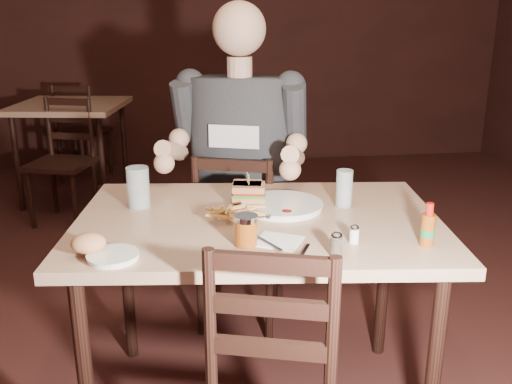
{
  "coord_description": "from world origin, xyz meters",
  "views": [
    {
      "loc": [
        -0.23,
        -2.08,
        1.47
      ],
      "look_at": [
        0.04,
        -0.18,
        0.85
      ],
      "focal_mm": 40.0,
      "sensor_mm": 36.0,
      "label": 1
    }
  ],
  "objects": [
    {
      "name": "hot_sauce",
      "position": [
        0.52,
        -0.54,
        0.84
      ],
      "size": [
        0.05,
        0.05,
        0.14
      ],
      "primitive_type": null,
      "rotation": [
        0.0,
        0.0,
        -0.12
      ],
      "color": "#873C0F",
      "rests_on": "main_table"
    },
    {
      "name": "syrup_dispenser",
      "position": [
        -0.03,
        -0.46,
        0.82
      ],
      "size": [
        0.08,
        0.08,
        0.1
      ],
      "primitive_type": null,
      "rotation": [
        0.0,
        0.0,
        -0.12
      ],
      "color": "#873C0F",
      "rests_on": "main_table"
    },
    {
      "name": "fries_pile",
      "position": [
        -0.04,
        -0.23,
        0.8
      ],
      "size": [
        0.24,
        0.19,
        0.04
      ],
      "primitive_type": null,
      "rotation": [
        0.0,
        0.0,
        -0.12
      ],
      "color": "tan",
      "rests_on": "dinner_plate"
    },
    {
      "name": "dinner_plate",
      "position": [
        0.14,
        -0.14,
        0.78
      ],
      "size": [
        0.32,
        0.32,
        0.02
      ],
      "primitive_type": "cylinder",
      "rotation": [
        0.0,
        0.0,
        -0.12
      ],
      "color": "white",
      "rests_on": "main_table"
    },
    {
      "name": "sandwich_right",
      "position": [
        0.03,
        -0.07,
        0.84
      ],
      "size": [
        0.13,
        0.12,
        0.1
      ],
      "primitive_type": null,
      "rotation": [
        0.0,
        0.0,
        -0.17
      ],
      "color": "#B97C4F",
      "rests_on": "dinner_plate"
    },
    {
      "name": "bg_chair_near",
      "position": [
        -1.05,
        1.95,
        0.43
      ],
      "size": [
        0.51,
        0.54,
        0.87
      ],
      "primitive_type": null,
      "rotation": [
        0.0,
        0.0,
        -0.31
      ],
      "color": "black",
      "rests_on": "ground"
    },
    {
      "name": "bg_chair_far",
      "position": [
        -1.05,
        3.05,
        0.43
      ],
      "size": [
        0.5,
        0.52,
        0.86
      ],
      "primitive_type": null,
      "rotation": [
        0.0,
        0.0,
        2.88
      ],
      "color": "black",
      "rests_on": "ground"
    },
    {
      "name": "glass_right",
      "position": [
        0.37,
        -0.14,
        0.84
      ],
      "size": [
        0.07,
        0.07,
        0.14
      ],
      "primitive_type": "cylinder",
      "rotation": [
        0.0,
        0.0,
        -0.12
      ],
      "color": "silver",
      "rests_on": "main_table"
    },
    {
      "name": "salt_shaker",
      "position": [
        0.31,
        -0.49,
        0.8
      ],
      "size": [
        0.03,
        0.03,
        0.05
      ],
      "primitive_type": null,
      "rotation": [
        0.0,
        0.0,
        -0.12
      ],
      "color": "white",
      "rests_on": "main_table"
    },
    {
      "name": "diner",
      "position": [
        0.04,
        0.36,
        0.98
      ],
      "size": [
        0.73,
        0.65,
        1.05
      ],
      "primitive_type": null,
      "rotation": [
        0.0,
        0.0,
        -0.32
      ],
      "color": "#2F3134",
      "rests_on": "chair_far"
    },
    {
      "name": "glass_left",
      "position": [
        -0.38,
        -0.05,
        0.85
      ],
      "size": [
        0.09,
        0.09,
        0.15
      ],
      "primitive_type": "cylinder",
      "rotation": [
        0.0,
        0.0,
        -0.12
      ],
      "color": "silver",
      "rests_on": "main_table"
    },
    {
      "name": "side_plate",
      "position": [
        -0.43,
        -0.51,
        0.78
      ],
      "size": [
        0.17,
        0.17,
        0.01
      ],
      "primitive_type": "cylinder",
      "rotation": [
        0.0,
        0.0,
        -0.12
      ],
      "color": "white",
      "rests_on": "main_table"
    },
    {
      "name": "sandwich_left",
      "position": [
        0.02,
        -0.04,
        0.83
      ],
      "size": [
        0.12,
        0.11,
        0.1
      ],
      "primitive_type": null,
      "rotation": [
        0.0,
        0.0,
        -0.2
      ],
      "color": "#B97C4F",
      "rests_on": "dinner_plate"
    },
    {
      "name": "fork",
      "position": [
        0.13,
        -0.55,
        0.78
      ],
      "size": [
        0.07,
        0.13,
        0.0
      ],
      "primitive_type": "cube",
      "rotation": [
        0.0,
        0.0,
        -0.46
      ],
      "color": "silver",
      "rests_on": "napkin"
    },
    {
      "name": "main_table",
      "position": [
        0.04,
        -0.23,
        0.69
      ],
      "size": [
        1.36,
        0.99,
        0.77
      ],
      "rotation": [
        0.0,
        0.0,
        -0.12
      ],
      "color": "tan",
      "rests_on": "ground"
    },
    {
      "name": "room_shell",
      "position": [
        0.0,
        0.0,
        1.4
      ],
      "size": [
        7.0,
        7.0,
        7.0
      ],
      "color": "black",
      "rests_on": "ground"
    },
    {
      "name": "pepper_shaker",
      "position": [
        0.22,
        -0.57,
        0.8
      ],
      "size": [
        0.04,
        0.04,
        0.07
      ],
      "primitive_type": null,
      "rotation": [
        0.0,
        0.0,
        -0.12
      ],
      "color": "#38332D",
      "rests_on": "main_table"
    },
    {
      "name": "chair_far",
      "position": [
        0.05,
        0.41,
        0.43
      ],
      "size": [
        0.52,
        0.54,
        0.87
      ],
      "primitive_type": null,
      "rotation": [
        0.0,
        0.0,
        2.82
      ],
      "color": "black",
      "rests_on": "ground"
    },
    {
      "name": "napkin",
      "position": [
        0.07,
        -0.44,
        0.77
      ],
      "size": [
        0.18,
        0.18,
        0.0
      ],
      "primitive_type": "cube",
      "rotation": [
        0.0,
        0.0,
        -0.51
      ],
      "color": "white",
      "rests_on": "main_table"
    },
    {
      "name": "ketchup_dollop",
      "position": [
        0.14,
        -0.23,
        0.79
      ],
      "size": [
        0.04,
        0.04,
        0.01
      ],
      "primitive_type": "ellipsoid",
      "rotation": [
        0.0,
        0.0,
        -0.12
      ],
      "color": "maroon",
      "rests_on": "dinner_plate"
    },
    {
      "name": "bread_roll",
      "position": [
        -0.5,
        -0.47,
        0.81
      ],
      "size": [
        0.11,
        0.1,
        0.06
      ],
      "primitive_type": "ellipsoid",
      "rotation": [
        0.0,
        0.0,
        -0.12
      ],
      "color": "tan",
      "rests_on": "side_plate"
    },
    {
      "name": "knife",
      "position": [
        0.02,
        -0.43,
        0.78
      ],
      "size": [
        0.11,
        0.21,
        0.01
      ],
      "primitive_type": "cube",
      "rotation": [
        0.0,
        0.0,
        0.45
      ],
      "color": "silver",
      "rests_on": "napkin"
    },
    {
      "name": "bg_table",
      "position": [
        -1.05,
        2.5,
        0.68
      ],
      "size": [
        0.93,
        0.93,
        0.77
      ],
      "rotation": [
        0.0,
        0.0,
        -0.17
      ],
      "color": "tan",
      "rests_on": "ground"
    }
  ]
}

